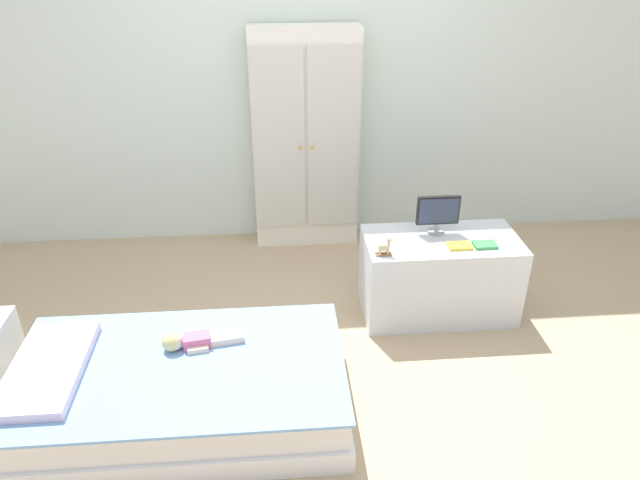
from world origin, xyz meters
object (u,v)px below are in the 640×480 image
at_px(tv_monitor, 438,212).
at_px(book_yellow, 459,246).
at_px(rocking_horse_toy, 385,247).
at_px(bed, 181,388).
at_px(book_green, 485,245).
at_px(tv_stand, 439,276).
at_px(wardrobe, 305,141).
at_px(doll, 187,341).

xyz_separation_m(tv_monitor, book_yellow, (0.09, -0.18, -0.13)).
xyz_separation_m(rocking_horse_toy, book_yellow, (0.43, 0.05, -0.04)).
relative_size(bed, book_green, 12.16).
bearing_deg(tv_stand, book_yellow, -57.02).
bearing_deg(bed, wardrobe, 67.65).
bearing_deg(tv_stand, rocking_horse_toy, -156.94).
distance_m(wardrobe, rocking_horse_toy, 1.22).
distance_m(bed, tv_monitor, 1.70).
height_order(tv_stand, book_green, book_green).
distance_m(wardrobe, book_yellow, 1.37).
distance_m(doll, book_green, 1.69).
xyz_separation_m(wardrobe, rocking_horse_toy, (0.36, -1.14, -0.22)).
relative_size(tv_stand, book_green, 6.92).
height_order(wardrobe, tv_stand, wardrobe).
height_order(rocking_horse_toy, book_green, rocking_horse_toy).
bearing_deg(doll, wardrobe, 67.08).
distance_m(doll, book_yellow, 1.55).
relative_size(wardrobe, rocking_horse_toy, 14.11).
bearing_deg(wardrobe, book_green, -49.27).
distance_m(rocking_horse_toy, book_yellow, 0.44).
bearing_deg(book_yellow, book_green, 0.00).
distance_m(wardrobe, book_green, 1.46).
distance_m(book_yellow, book_green, 0.15).
relative_size(tv_monitor, book_green, 1.93).
bearing_deg(tv_monitor, book_green, -37.90).
relative_size(doll, book_green, 3.05).
relative_size(tv_monitor, book_yellow, 1.86).
distance_m(tv_stand, book_green, 0.35).
bearing_deg(book_yellow, doll, -161.40).
height_order(wardrobe, tv_monitor, wardrobe).
height_order(wardrobe, book_green, wardrobe).
relative_size(doll, tv_stand, 0.44).
xyz_separation_m(tv_stand, book_yellow, (0.07, -0.10, 0.26)).
height_order(tv_stand, rocking_horse_toy, rocking_horse_toy).
bearing_deg(doll, tv_stand, 23.08).
xyz_separation_m(tv_stand, rocking_horse_toy, (-0.36, -0.16, 0.30)).
relative_size(tv_stand, tv_monitor, 3.59).
xyz_separation_m(bed, tv_monitor, (1.41, 0.80, 0.49)).
xyz_separation_m(doll, wardrobe, (0.67, 1.58, 0.45)).
distance_m(tv_monitor, book_green, 0.32).
bearing_deg(bed, book_yellow, 22.59).
bearing_deg(bed, rocking_horse_toy, 28.15).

